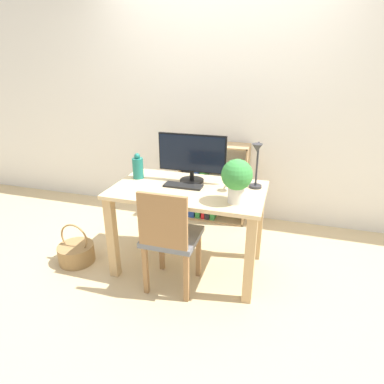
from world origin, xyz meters
The scene contains 11 objects.
ground_plane centered at (0.00, 0.00, 0.00)m, with size 10.00×10.00×0.00m, color #CCB284.
wall_back centered at (0.00, 1.16, 1.30)m, with size 8.00×0.05×2.60m.
desk centered at (0.00, 0.00, 0.59)m, with size 1.21×0.71×0.73m.
monitor centered at (-0.02, 0.16, 0.96)m, with size 0.57×0.20×0.40m.
keyboard centered at (-0.05, 0.02, 0.74)m, with size 0.31×0.12×0.02m.
vase centered at (-0.49, 0.10, 0.83)m, with size 0.09×0.09×0.22m.
desk_lamp centered at (0.51, 0.11, 0.96)m, with size 0.10×0.19×0.38m.
potted_plant centered at (0.41, -0.17, 0.92)m, with size 0.22×0.22×0.32m.
chair centered at (-0.04, -0.33, 0.47)m, with size 0.40×0.40×0.85m.
bookshelf centered at (-0.13, 0.99, 0.38)m, with size 0.73×0.28×0.87m.
basket centered at (-0.98, -0.23, 0.09)m, with size 0.31×0.31×0.37m.
Camera 1 is at (0.72, -2.27, 1.66)m, focal length 30.00 mm.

